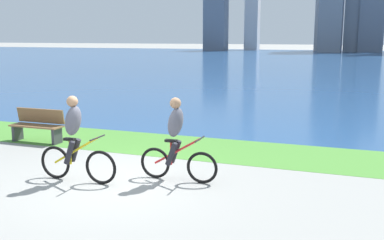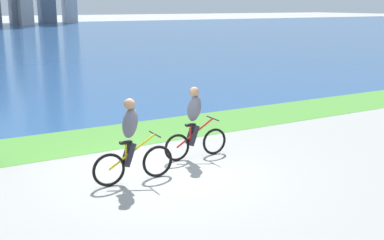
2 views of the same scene
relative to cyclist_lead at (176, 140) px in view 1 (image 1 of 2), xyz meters
name	(u,v)px [view 1 (image 1 of 2)]	position (x,y,z in m)	size (l,w,h in m)	color
ground_plane	(112,182)	(-1.18, -0.52, -0.84)	(300.00, 300.00, 0.00)	gray
grass_strip_bayside	(173,145)	(-1.18, 2.68, -0.83)	(120.00, 2.39, 0.01)	#478433
bay_water_surface	(315,61)	(-1.18, 46.10, -0.83)	(300.00, 84.45, 0.00)	navy
cyclist_lead	(176,140)	(0.00, 0.00, 0.00)	(1.64, 0.52, 1.68)	black
cyclist_trailing	(75,140)	(-1.86, -0.71, 0.01)	(1.73, 0.52, 1.72)	black
bench_near_path	(38,126)	(-4.81, 1.85, -0.39)	(1.50, 0.47, 0.90)	brown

